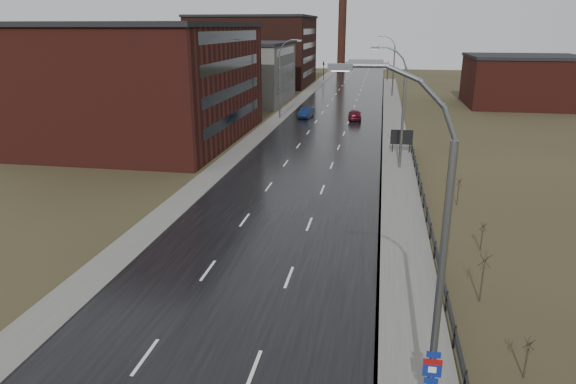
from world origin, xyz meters
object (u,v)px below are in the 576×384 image
at_px(streetlight_main, 431,267).
at_px(car_near, 306,113).
at_px(car_far, 355,115).
at_px(billboard, 402,138).

xyz_separation_m(streetlight_main, car_near, (-12.64, 61.07, -5.29)).
xyz_separation_m(streetlight_main, car_far, (-5.38, 60.38, -5.28)).
distance_m(streetlight_main, car_far, 60.85).
xyz_separation_m(streetlight_main, billboard, (0.63, 40.28, -4.30)).
bearing_deg(car_near, billboard, -50.73).
distance_m(streetlight_main, car_near, 62.59).
bearing_deg(streetlight_main, car_near, 101.70).
bearing_deg(billboard, streetlight_main, -90.89).
distance_m(streetlight_main, billboard, 40.51).
relative_size(car_near, car_far, 1.01).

